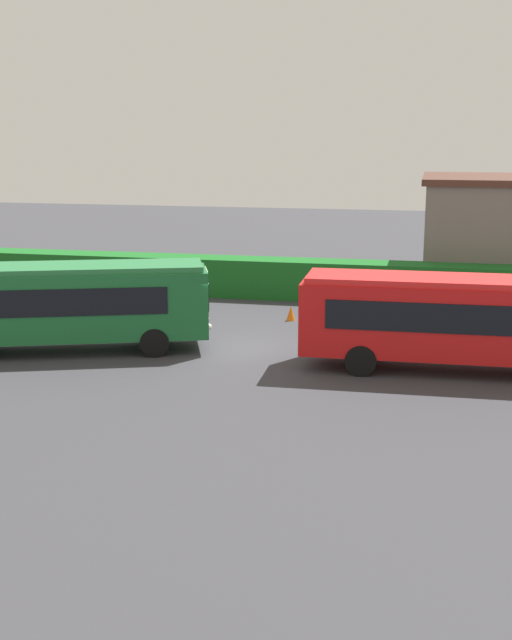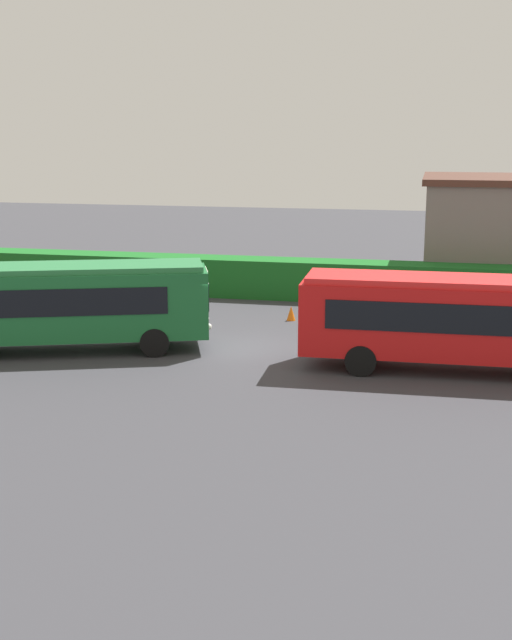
{
  "view_description": "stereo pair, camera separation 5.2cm",
  "coord_description": "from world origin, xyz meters",
  "px_view_note": "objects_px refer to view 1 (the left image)",
  "views": [
    {
      "loc": [
        6.78,
        -28.13,
        7.67
      ],
      "look_at": [
        0.93,
        -0.74,
        1.24
      ],
      "focal_mm": 47.25,
      "sensor_mm": 36.0,
      "label": 1
    },
    {
      "loc": [
        6.83,
        -28.11,
        7.67
      ],
      "look_at": [
        0.93,
        -0.74,
        1.24
      ],
      "focal_mm": 47.25,
      "sensor_mm": 36.0,
      "label": 2
    }
  ],
  "objects_px": {
    "bus_green": "(65,302)",
    "person_center": "(28,310)",
    "bus_red": "(467,318)",
    "traffic_cone": "(291,313)"
  },
  "relations": [
    {
      "from": "bus_red",
      "to": "traffic_cone",
      "type": "height_order",
      "value": "bus_red"
    },
    {
      "from": "bus_green",
      "to": "person_center",
      "type": "height_order",
      "value": "bus_green"
    },
    {
      "from": "bus_green",
      "to": "bus_red",
      "type": "relative_size",
      "value": 0.94
    },
    {
      "from": "bus_red",
      "to": "person_center",
      "type": "distance_m",
      "value": 16.19
    },
    {
      "from": "bus_red",
      "to": "person_center",
      "type": "relative_size",
      "value": 6.09
    },
    {
      "from": "bus_green",
      "to": "person_center",
      "type": "bearing_deg",
      "value": 120.52
    },
    {
      "from": "bus_green",
      "to": "bus_red",
      "type": "distance_m",
      "value": 13.55
    },
    {
      "from": "person_center",
      "to": "traffic_cone",
      "type": "relative_size",
      "value": 2.91
    },
    {
      "from": "bus_red",
      "to": "person_center",
      "type": "bearing_deg",
      "value": 172.32
    },
    {
      "from": "person_center",
      "to": "bus_red",
      "type": "bearing_deg",
      "value": 124.23
    }
  ]
}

